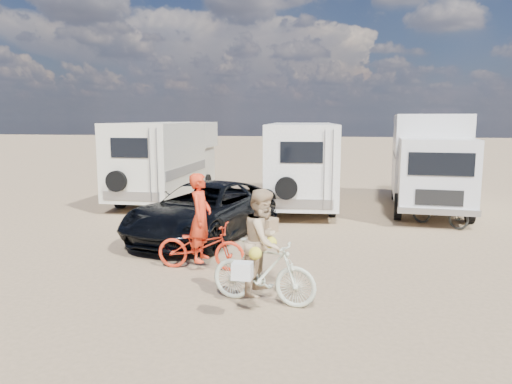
% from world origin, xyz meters
% --- Properties ---
extents(ground, '(140.00, 140.00, 0.00)m').
position_xyz_m(ground, '(0.00, 0.00, 0.00)').
color(ground, '#9F815F').
rests_on(ground, ground).
extents(rv_main, '(2.76, 7.10, 2.77)m').
position_xyz_m(rv_main, '(0.22, 7.19, 1.38)').
color(rv_main, white).
rests_on(rv_main, ground).
extents(rv_left, '(2.31, 6.47, 2.79)m').
position_xyz_m(rv_left, '(-4.68, 7.22, 1.40)').
color(rv_left, beige).
rests_on(rv_left, ground).
extents(box_truck, '(2.54, 6.11, 3.07)m').
position_xyz_m(box_truck, '(4.35, 6.86, 1.54)').
color(box_truck, silver).
rests_on(box_truck, ground).
extents(dark_suv, '(3.35, 5.27, 1.36)m').
position_xyz_m(dark_suv, '(-1.68, 2.05, 0.68)').
color(dark_suv, black).
rests_on(dark_suv, ground).
extents(bike_man, '(1.76, 0.62, 0.92)m').
position_xyz_m(bike_man, '(-0.97, -0.51, 0.46)').
color(bike_man, red).
rests_on(bike_man, ground).
extents(bike_woman, '(1.81, 0.80, 1.05)m').
position_xyz_m(bike_woman, '(0.54, -2.02, 0.53)').
color(bike_woman, beige).
rests_on(bike_woman, ground).
extents(rider_man, '(0.41, 0.63, 1.72)m').
position_xyz_m(rider_man, '(-0.97, -0.51, 0.86)').
color(rider_man, red).
rests_on(rider_man, ground).
extents(rider_woman, '(0.77, 0.92, 1.68)m').
position_xyz_m(rider_woman, '(0.54, -2.02, 0.84)').
color(rider_woman, tan).
rests_on(rider_woman, ground).
extents(bike_parked, '(1.65, 1.50, 0.87)m').
position_xyz_m(bike_parked, '(4.31, 4.44, 0.44)').
color(bike_parked, '#242624').
rests_on(bike_parked, ground).
extents(cooler, '(0.66, 0.58, 0.44)m').
position_xyz_m(cooler, '(-0.86, 3.03, 0.22)').
color(cooler, '#2F5A92').
rests_on(cooler, ground).
extents(crate, '(0.61, 0.61, 0.38)m').
position_xyz_m(crate, '(-0.25, 2.78, 0.19)').
color(crate, '#90714E').
rests_on(crate, ground).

